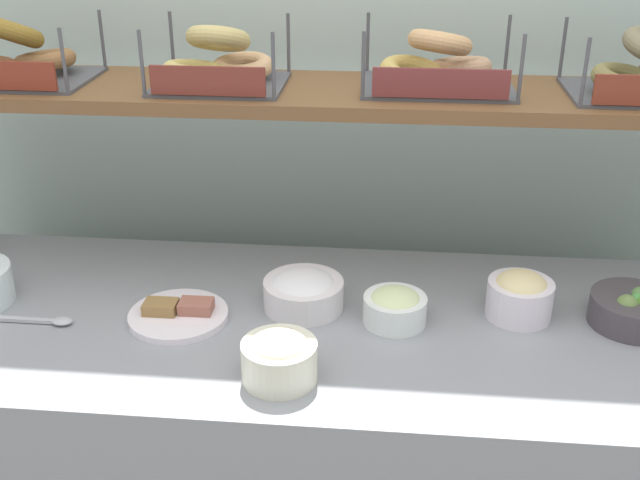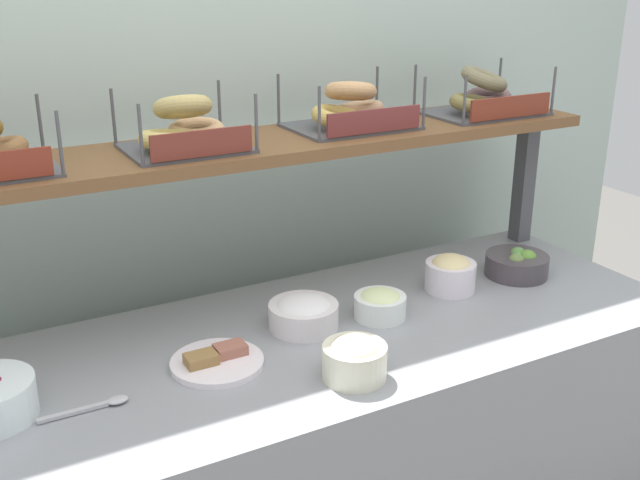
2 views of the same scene
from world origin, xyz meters
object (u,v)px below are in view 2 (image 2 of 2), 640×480
at_px(bowl_veggie_mix, 517,264).
at_px(bowl_cream_cheese, 303,313).
at_px(bowl_egg_salad, 450,273).
at_px(bagel_basket_sesame, 350,111).
at_px(serving_plate_white, 217,361).
at_px(bowl_scallion_spread, 380,304).
at_px(serving_spoon_near_plate, 98,405).
at_px(bagel_basket_plain, 184,130).
at_px(bowl_potato_salad, 355,358).
at_px(bagel_basket_poppy, 483,98).

distance_m(bowl_veggie_mix, bowl_cream_cheese, 0.69).
height_order(bowl_egg_salad, bagel_basket_sesame, bagel_basket_sesame).
bearing_deg(serving_plate_white, bowl_scallion_spread, 3.90).
bearing_deg(serving_spoon_near_plate, bowl_egg_salad, 7.26).
height_order(bowl_veggie_mix, serving_plate_white, bowl_veggie_mix).
xyz_separation_m(bowl_veggie_mix, serving_plate_white, (-0.95, -0.07, -0.02)).
bearing_deg(bagel_basket_plain, bowl_egg_salad, -16.93).
height_order(bowl_veggie_mix, bowl_scallion_spread, bowl_veggie_mix).
height_order(bowl_cream_cheese, bagel_basket_plain, bagel_basket_plain).
bearing_deg(bagel_basket_plain, serving_spoon_near_plate, -134.90).
bearing_deg(bowl_potato_salad, bagel_basket_sesame, 60.58).
bearing_deg(bowl_egg_salad, bagel_basket_sesame, 130.03).
bearing_deg(bagel_basket_poppy, serving_plate_white, -163.41).
bearing_deg(bowl_scallion_spread, bowl_egg_salad, 10.74).
height_order(bowl_scallion_spread, bagel_basket_poppy, bagel_basket_poppy).
distance_m(bowl_veggie_mix, bagel_basket_poppy, 0.49).
bearing_deg(bowl_scallion_spread, serving_spoon_near_plate, -174.00).
height_order(bowl_egg_salad, bowl_cream_cheese, bowl_egg_salad).
relative_size(bowl_egg_salad, bowl_scallion_spread, 1.04).
bearing_deg(bagel_basket_plain, bowl_veggie_mix, -13.32).
height_order(bowl_cream_cheese, bagel_basket_poppy, bagel_basket_poppy).
bearing_deg(bowl_scallion_spread, bowl_veggie_mix, 4.53).
bearing_deg(bagel_basket_poppy, bowl_veggie_mix, -93.84).
distance_m(bagel_basket_plain, bagel_basket_sesame, 0.48).
bearing_deg(serving_spoon_near_plate, serving_plate_white, 9.42).
height_order(bowl_potato_salad, bagel_basket_sesame, bagel_basket_sesame).
xyz_separation_m(bowl_scallion_spread, serving_plate_white, (-0.46, -0.03, -0.03)).
height_order(serving_spoon_near_plate, bagel_basket_plain, bagel_basket_plain).
xyz_separation_m(bowl_egg_salad, bowl_potato_salad, (-0.47, -0.27, -0.00)).
bearing_deg(bagel_basket_sesame, bowl_egg_salad, -49.97).
height_order(bowl_egg_salad, bowl_veggie_mix, bowl_egg_salad).
bearing_deg(bowl_egg_salad, serving_spoon_near_plate, -172.74).
height_order(bowl_potato_salad, bowl_cream_cheese, bowl_potato_salad).
distance_m(serving_spoon_near_plate, bagel_basket_poppy, 1.37).
relative_size(serving_plate_white, bagel_basket_sesame, 0.65).
bearing_deg(bowl_cream_cheese, bowl_egg_salad, 0.91).
relative_size(bowl_veggie_mix, bagel_basket_sesame, 0.55).
relative_size(bowl_egg_salad, bagel_basket_plain, 0.48).
distance_m(bowl_egg_salad, bowl_scallion_spread, 0.27).
bearing_deg(bagel_basket_poppy, serving_spoon_near_plate, -164.97).
xyz_separation_m(serving_plate_white, bagel_basket_sesame, (0.53, 0.31, 0.47)).
relative_size(serving_plate_white, bagel_basket_plain, 0.72).
height_order(bagel_basket_sesame, bagel_basket_poppy, bagel_basket_poppy).
relative_size(bowl_veggie_mix, bagel_basket_plain, 0.62).
distance_m(bowl_veggie_mix, bagel_basket_plain, 1.03).
bearing_deg(bagel_basket_sesame, bagel_basket_poppy, -2.61).
xyz_separation_m(bowl_cream_cheese, serving_plate_white, (-0.26, -0.07, -0.03)).
bearing_deg(bowl_veggie_mix, bagel_basket_plain, 166.68).
bearing_deg(bowl_potato_salad, serving_plate_white, 141.71).
height_order(bowl_egg_salad, serving_plate_white, bowl_egg_salad).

